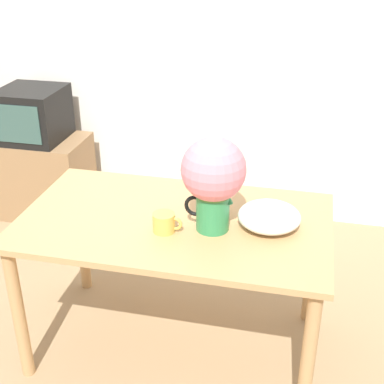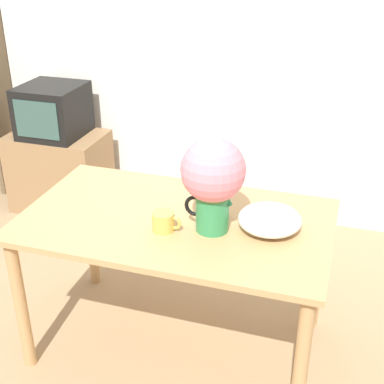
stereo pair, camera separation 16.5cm
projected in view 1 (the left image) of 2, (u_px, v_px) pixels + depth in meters
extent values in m
plane|color=#9E7F5B|center=(126.00, 356.00, 2.72)|extent=(12.00, 12.00, 0.00)
cube|color=silver|center=(198.00, 35.00, 3.60)|extent=(8.00, 0.05, 2.60)
cube|color=tan|center=(175.00, 222.00, 2.48)|extent=(1.43, 0.84, 0.03)
cylinder|color=tan|center=(19.00, 314.00, 2.46)|extent=(0.06, 0.06, 0.72)
cylinder|color=tan|center=(308.00, 361.00, 2.20)|extent=(0.06, 0.06, 0.72)
cylinder|color=tan|center=(82.00, 235.00, 3.09)|extent=(0.06, 0.06, 0.72)
cylinder|color=tan|center=(313.00, 264.00, 2.83)|extent=(0.06, 0.06, 0.72)
cylinder|color=#2D844C|center=(213.00, 210.00, 2.35)|extent=(0.15, 0.15, 0.19)
cone|color=#2D844C|center=(227.00, 198.00, 2.31)|extent=(0.05, 0.05, 0.05)
torus|color=black|center=(196.00, 206.00, 2.36)|extent=(0.10, 0.02, 0.10)
sphere|color=#3D7033|center=(213.00, 180.00, 2.28)|extent=(0.21, 0.21, 0.21)
sphere|color=pink|center=(214.00, 169.00, 2.26)|extent=(0.28, 0.28, 0.28)
cylinder|color=gold|center=(164.00, 222.00, 2.35)|extent=(0.10, 0.10, 0.09)
torus|color=gold|center=(175.00, 224.00, 2.34)|extent=(0.06, 0.01, 0.06)
ellipsoid|color=white|center=(269.00, 216.00, 2.38)|extent=(0.28, 0.28, 0.11)
cube|color=#8E6B47|center=(41.00, 176.00, 3.96)|extent=(0.69, 0.45, 0.59)
cube|color=black|center=(33.00, 114.00, 3.75)|extent=(0.42, 0.43, 0.36)
cube|color=#33514C|center=(17.00, 124.00, 3.56)|extent=(0.33, 0.01, 0.26)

